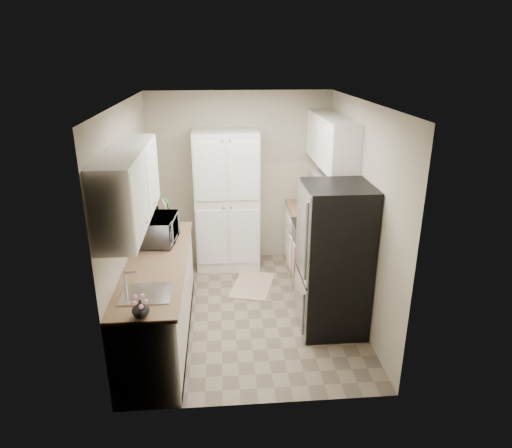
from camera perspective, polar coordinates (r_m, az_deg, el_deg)
The scene contains 16 objects.
ground at distance 5.73m, azimuth -1.08°, elevation -10.75°, with size 3.20×3.20×0.00m, color #7A6B56.
room_shell at distance 5.06m, azimuth -1.40°, elevation 5.08°, with size 2.64×3.24×2.52m.
pantry_cabinet at distance 6.51m, azimuth -3.65°, elevation 2.87°, with size 0.90×0.55×2.00m, color silver.
base_cabinet_left at distance 5.18m, azimuth -11.95°, elevation -9.31°, with size 0.60×2.30×0.88m, color silver.
countertop_left at distance 4.96m, azimuth -12.34°, elevation -4.71°, with size 0.63×2.33×0.04m, color #846647.
base_cabinet_right at distance 6.71m, azimuth 6.71°, elevation -1.78°, with size 0.60×0.80×0.88m, color silver.
countertop_right at distance 6.55m, azimuth 6.87°, elevation 1.94°, with size 0.63×0.83×0.04m, color #846647.
electric_range at distance 5.97m, azimuth 8.04°, elevation -4.37°, with size 0.71×0.78×1.13m.
refrigerator at distance 5.11m, azimuth 9.77°, elevation -4.39°, with size 0.70×0.72×1.70m, color #B7B7BC.
microwave at distance 5.37m, azimuth -12.01°, elevation -0.69°, with size 0.55×0.38×0.31m, color silver.
wine_bottle at distance 5.60m, azimuth -12.10°, elevation 0.31°, with size 0.08×0.08×0.32m, color black.
flower_vase at distance 3.97m, azimuth -14.24°, elevation -10.20°, with size 0.15×0.15×0.15m, color white.
cutting_board at distance 5.93m, azimuth -10.83°, elevation 1.55°, with size 0.02×0.26×0.32m, color green.
toaster_oven at distance 6.47m, azimuth 7.42°, elevation 2.96°, with size 0.31×0.40×0.23m, color #AFAEB3.
fruit_basket at distance 6.42m, azimuth 7.48°, elevation 4.42°, with size 0.28×0.28×0.12m, color #FF5C22, non-canonical shape.
kitchen_mat at distance 6.29m, azimuth -0.42°, elevation -7.62°, with size 0.49×0.79×0.01m, color #CBAA8A.
Camera 1 is at (-0.29, -4.88, 2.99)m, focal length 32.00 mm.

